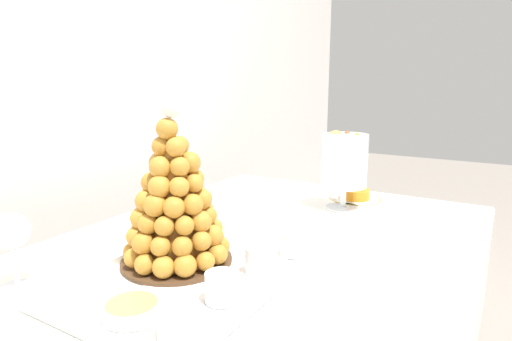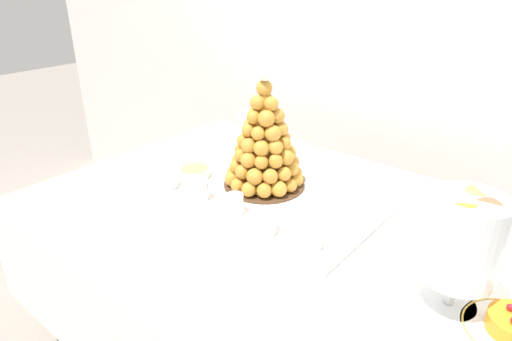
% 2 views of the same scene
% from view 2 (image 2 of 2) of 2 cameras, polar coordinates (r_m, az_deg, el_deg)
% --- Properties ---
extents(backdrop_wall, '(4.80, 0.10, 2.50)m').
position_cam_2_polar(backdrop_wall, '(1.77, 21.16, 19.61)').
color(backdrop_wall, silver).
rests_on(backdrop_wall, ground_plane).
extents(buffet_table, '(1.45, 1.00, 0.74)m').
position_cam_2_polar(buffet_table, '(1.27, 3.88, -9.69)').
color(buffet_table, brown).
rests_on(buffet_table, ground_plane).
extents(serving_tray, '(0.68, 0.37, 0.02)m').
position_cam_2_polar(serving_tray, '(1.29, 0.27, -3.62)').
color(serving_tray, white).
rests_on(serving_tray, buffet_table).
extents(croquembouche, '(0.25, 0.25, 0.37)m').
position_cam_2_polar(croquembouche, '(1.31, 1.13, 3.67)').
color(croquembouche, '#4C331E').
rests_on(croquembouche, serving_tray).
extents(dessert_cup_left, '(0.06, 0.06, 0.05)m').
position_cam_2_polar(dessert_cup_left, '(1.37, -11.25, -1.10)').
color(dessert_cup_left, silver).
rests_on(dessert_cup_left, serving_tray).
extents(dessert_cup_mid_left, '(0.06, 0.06, 0.06)m').
position_cam_2_polar(dessert_cup_mid_left, '(1.28, -7.46, -2.62)').
color(dessert_cup_mid_left, silver).
rests_on(dessert_cup_mid_left, serving_tray).
extents(dessert_cup_centre, '(0.05, 0.05, 0.06)m').
position_cam_2_polar(dessert_cup_centre, '(1.20, -2.76, -4.42)').
color(dessert_cup_centre, silver).
rests_on(dessert_cup_centre, serving_tray).
extents(dessert_cup_mid_right, '(0.05, 0.05, 0.05)m').
position_cam_2_polar(dessert_cup_mid_right, '(1.12, 1.25, -6.85)').
color(dessert_cup_mid_right, silver).
rests_on(dessert_cup_mid_right, serving_tray).
extents(dessert_cup_right, '(0.06, 0.06, 0.06)m').
position_cam_2_polar(dessert_cup_right, '(1.08, 6.96, -8.48)').
color(dessert_cup_right, silver).
rests_on(dessert_cup_right, serving_tray).
extents(creme_brulee_ramekin, '(0.10, 0.10, 0.03)m').
position_cam_2_polar(creme_brulee_ramekin, '(1.43, -7.91, -0.12)').
color(creme_brulee_ramekin, white).
rests_on(creme_brulee_ramekin, serving_tray).
extents(macaron_goblet, '(0.15, 0.15, 0.26)m').
position_cam_2_polar(macaron_goblet, '(0.92, 25.15, -8.06)').
color(macaron_goblet, white).
rests_on(macaron_goblet, buffet_table).
extents(wine_glass, '(0.07, 0.07, 0.16)m').
position_cam_2_polar(wine_glass, '(1.61, -1.25, 6.58)').
color(wine_glass, silver).
rests_on(wine_glass, buffet_table).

